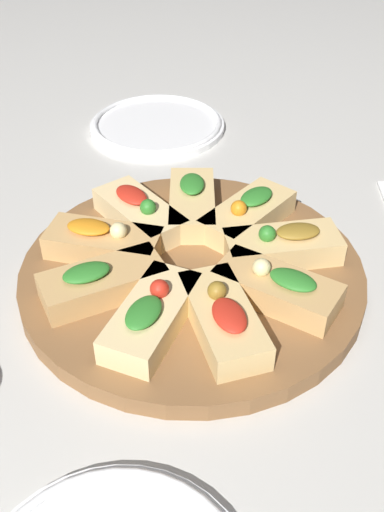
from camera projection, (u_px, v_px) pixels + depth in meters
The scene contains 12 objects.
ground_plane at pixel (192, 280), 0.70m from camera, with size 3.00×3.00×0.00m, color beige.
serving_board at pixel (192, 273), 0.70m from camera, with size 0.40×0.40×0.02m, color brown.
focaccia_slice_0 at pixel (248, 214), 0.74m from camera, with size 0.14×0.10×0.05m.
focaccia_slice_1 at pixel (192, 203), 0.76m from camera, with size 0.14×0.10×0.04m.
focaccia_slice_2 at pixel (139, 213), 0.74m from camera, with size 0.12×0.14×0.05m.
focaccia_slice_3 at pixel (103, 242), 0.70m from camera, with size 0.07×0.14×0.05m.
focaccia_slice_4 at pixel (102, 282), 0.64m from camera, with size 0.13×0.13×0.04m.
focaccia_slice_5 at pixel (152, 315), 0.60m from camera, with size 0.14×0.07×0.05m.
focaccia_slice_6 at pixel (223, 318), 0.60m from camera, with size 0.14×0.12×0.05m.
focaccia_slice_7 at pixel (277, 288), 0.63m from camera, with size 0.09×0.14×0.05m.
focaccia_slice_8 at pixel (283, 245), 0.69m from camera, with size 0.11×0.14×0.05m.
plate_right at pixel (157, 124), 1.01m from camera, with size 0.23×0.23×0.02m.
Camera 1 is at (-0.51, -0.17, 0.46)m, focal length 42.00 mm.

